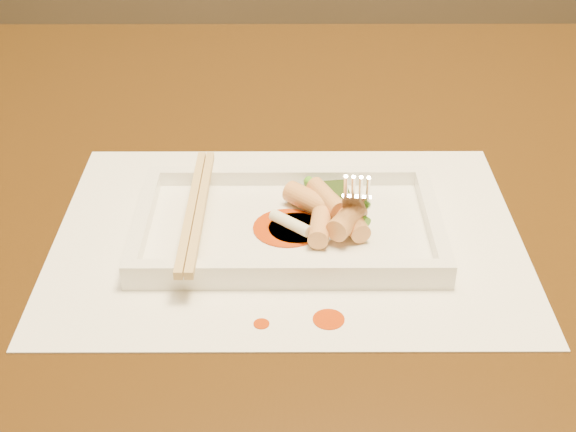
{
  "coord_description": "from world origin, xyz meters",
  "views": [
    {
      "loc": [
        -0.03,
        -0.66,
        1.14
      ],
      "look_at": [
        -0.02,
        -0.09,
        0.77
      ],
      "focal_mm": 50.0,
      "sensor_mm": 36.0,
      "label": 1
    }
  ],
  "objects_px": {
    "placemat": "(288,234)",
    "plate_base": "(288,230)",
    "fork": "(372,139)",
    "chopstick_a": "(191,209)",
    "table": "(312,268)"
  },
  "relations": [
    {
      "from": "plate_base",
      "to": "chopstick_a",
      "type": "distance_m",
      "value": 0.08
    },
    {
      "from": "placemat",
      "to": "fork",
      "type": "distance_m",
      "value": 0.11
    },
    {
      "from": "fork",
      "to": "chopstick_a",
      "type": "bearing_deg",
      "value": -173.25
    },
    {
      "from": "placemat",
      "to": "chopstick_a",
      "type": "relative_size",
      "value": 2.1
    },
    {
      "from": "chopstick_a",
      "to": "table",
      "type": "bearing_deg",
      "value": 39.77
    },
    {
      "from": "placemat",
      "to": "table",
      "type": "bearing_deg",
      "value": 74.47
    },
    {
      "from": "chopstick_a",
      "to": "fork",
      "type": "distance_m",
      "value": 0.16
    },
    {
      "from": "placemat",
      "to": "plate_base",
      "type": "distance_m",
      "value": 0.0
    },
    {
      "from": "table",
      "to": "fork",
      "type": "bearing_deg",
      "value": -57.37
    },
    {
      "from": "plate_base",
      "to": "fork",
      "type": "distance_m",
      "value": 0.11
    },
    {
      "from": "chopstick_a",
      "to": "fork",
      "type": "bearing_deg",
      "value": 6.75
    },
    {
      "from": "table",
      "to": "fork",
      "type": "xyz_separation_m",
      "value": [
        0.05,
        -0.07,
        0.18
      ]
    },
    {
      "from": "chopstick_a",
      "to": "fork",
      "type": "height_order",
      "value": "fork"
    },
    {
      "from": "placemat",
      "to": "plate_base",
      "type": "xyz_separation_m",
      "value": [
        0.0,
        0.0,
        0.0
      ]
    },
    {
      "from": "table",
      "to": "plate_base",
      "type": "relative_size",
      "value": 5.38
    }
  ]
}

